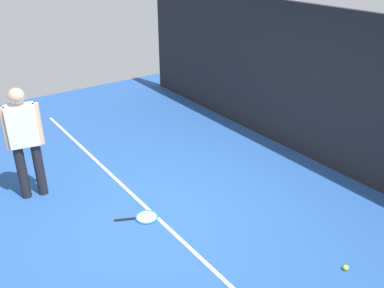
# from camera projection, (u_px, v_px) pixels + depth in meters

# --- Properties ---
(ground_plane) EXTENTS (12.00, 12.00, 0.00)m
(ground_plane) POSITION_uv_depth(u_px,v_px,m) (169.00, 215.00, 5.87)
(ground_plane) COLOR #234C93
(back_fence) EXTENTS (10.00, 0.10, 2.58)m
(back_fence) POSITION_uv_depth(u_px,v_px,m) (320.00, 88.00, 6.88)
(back_fence) COLOR black
(back_fence) RESTS_ON ground
(court_line) EXTENTS (9.00, 0.05, 0.00)m
(court_line) POSITION_uv_depth(u_px,v_px,m) (159.00, 219.00, 5.78)
(court_line) COLOR white
(court_line) RESTS_ON ground
(tennis_player) EXTENTS (0.30, 0.52, 1.70)m
(tennis_player) POSITION_uv_depth(u_px,v_px,m) (24.00, 137.00, 5.91)
(tennis_player) COLOR black
(tennis_player) RESTS_ON ground
(tennis_racket) EXTENTS (0.43, 0.63, 0.03)m
(tennis_racket) POSITION_uv_depth(u_px,v_px,m) (145.00, 217.00, 5.80)
(tennis_racket) COLOR black
(tennis_racket) RESTS_ON ground
(tennis_ball_near_player) EXTENTS (0.07, 0.07, 0.07)m
(tennis_ball_near_player) POSITION_uv_depth(u_px,v_px,m) (346.00, 268.00, 4.88)
(tennis_ball_near_player) COLOR #CCE033
(tennis_ball_near_player) RESTS_ON ground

